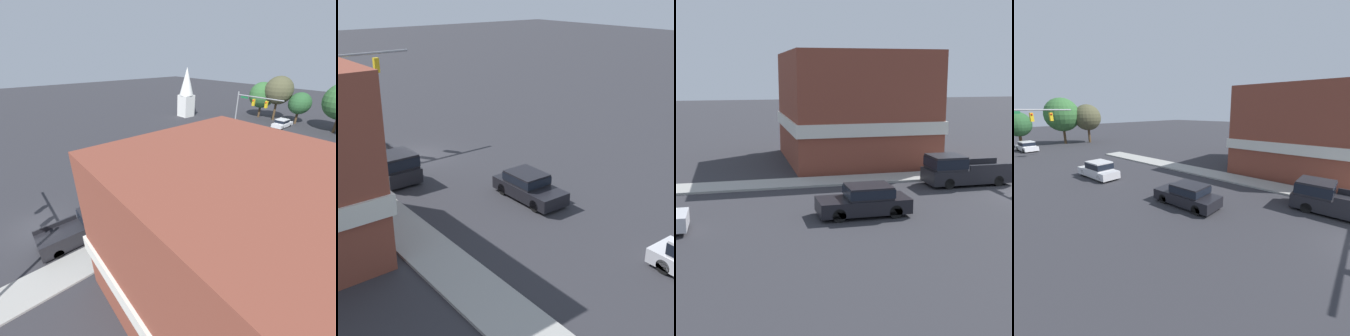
{
  "view_description": "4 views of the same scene",
  "coord_description": "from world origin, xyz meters",
  "views": [
    {
      "loc": [
        17.19,
        -0.64,
        12.19
      ],
      "look_at": [
        1.31,
        12.16,
        1.9
      ],
      "focal_mm": 24.0,
      "sensor_mm": 36.0,
      "label": 1
    },
    {
      "loc": [
        14.17,
        28.24,
        11.25
      ],
      "look_at": [
        1.1,
        11.48,
        2.9
      ],
      "focal_mm": 50.0,
      "sensor_mm": 36.0,
      "label": 2
    },
    {
      "loc": [
        -22.74,
        16.26,
        6.87
      ],
      "look_at": [
        0.18,
        10.73,
        2.04
      ],
      "focal_mm": 50.0,
      "sensor_mm": 36.0,
      "label": 3
    },
    {
      "loc": [
        -12.57,
        1.39,
        6.21
      ],
      "look_at": [
        -0.34,
        11.64,
        2.08
      ],
      "focal_mm": 24.0,
      "sensor_mm": 36.0,
      "label": 4
    }
  ],
  "objects": [
    {
      "name": "sidewalk_curb",
      "position": [
        5.7,
        0.0,
        0.07
      ],
      "size": [
        2.4,
        60.0,
        0.14
      ],
      "color": "#9E9E99",
      "rests_on": "ground"
    },
    {
      "name": "car_lead",
      "position": [
        -1.58,
        10.09,
        0.78
      ],
      "size": [
        1.84,
        4.5,
        1.5
      ],
      "color": "black",
      "rests_on": "ground"
    },
    {
      "name": "pickup_truck_parked",
      "position": [
        3.23,
        2.61,
        0.93
      ],
      "size": [
        2.14,
        5.31,
        1.89
      ],
      "color": "black",
      "rests_on": "ground"
    },
    {
      "name": "corner_brick_building",
      "position": [
        13.25,
        6.86,
        4.09
      ],
      "size": [
        11.99,
        10.73,
        8.41
      ],
      "color": "brown",
      "rests_on": "ground"
    }
  ]
}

